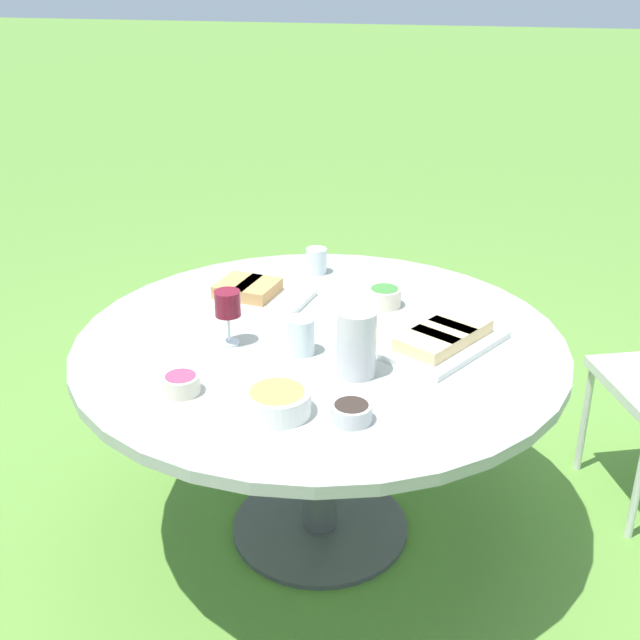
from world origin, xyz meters
name	(u,v)px	position (x,y,z in m)	size (l,w,h in m)	color
ground_plane	(320,528)	(0.00, 0.00, 0.00)	(40.00, 40.00, 0.00)	#5B8C38
dining_table	(320,366)	(0.00, 0.00, 0.62)	(1.47, 1.47, 0.72)	#4C4C51
water_pitcher	(356,343)	(-0.14, 0.20, 0.81)	(0.12, 0.11, 0.19)	silver
wine_glass	(228,305)	(0.25, 0.09, 0.84)	(0.08, 0.08, 0.17)	silver
platter_bread_main	(253,293)	(0.28, -0.23, 0.74)	(0.36, 0.30, 0.06)	white
platter_charcuterie	(444,339)	(-0.37, -0.02, 0.74)	(0.39, 0.45, 0.06)	white
bowl_fries	(277,401)	(0.01, 0.44, 0.75)	(0.17, 0.17, 0.06)	white
bowl_salad	(384,296)	(-0.15, -0.28, 0.75)	(0.11, 0.11, 0.06)	beige
bowl_olives	(351,412)	(-0.17, 0.44, 0.74)	(0.10, 0.10, 0.05)	silver
bowl_dip_red	(181,383)	(0.29, 0.40, 0.74)	(0.10, 0.10, 0.05)	beige
cup_water_near	(301,336)	(0.03, 0.10, 0.77)	(0.08, 0.08, 0.11)	silver
cup_water_far	(316,261)	(0.13, -0.52, 0.76)	(0.07, 0.07, 0.09)	silver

